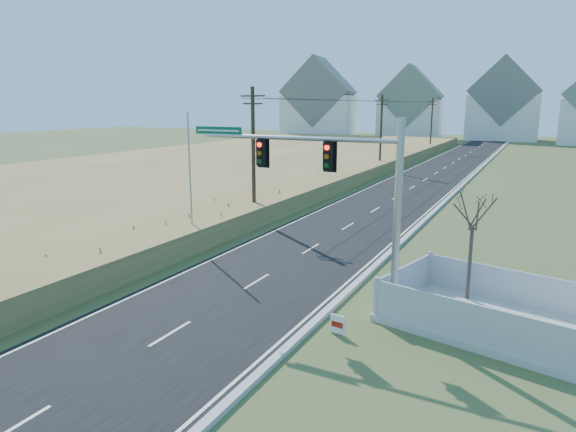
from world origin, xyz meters
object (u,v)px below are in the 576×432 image
object	(u,v)px
traffic_signal_mast	(349,195)
open_sign	(338,324)
fence_enclosure	(487,318)
bare_tree	(474,209)
flagpole	(191,194)

from	to	relation	value
traffic_signal_mast	open_sign	size ratio (longest dim) A/B	13.52
open_sign	traffic_signal_mast	bearing A→B (deg)	112.06
fence_enclosure	open_sign	distance (m)	5.50
open_sign	bare_tree	world-z (taller)	bare_tree
fence_enclosure	bare_tree	size ratio (longest dim) A/B	1.62
traffic_signal_mast	fence_enclosure	world-z (taller)	traffic_signal_mast
open_sign	flagpole	bearing A→B (deg)	157.47
traffic_signal_mast	flagpole	size ratio (longest dim) A/B	1.24
traffic_signal_mast	bare_tree	size ratio (longest dim) A/B	1.92
traffic_signal_mast	bare_tree	distance (m)	4.92
open_sign	bare_tree	xyz separation A→B (m)	(3.65, 4.85, 3.53)
bare_tree	flagpole	bearing A→B (deg)	171.66
fence_enclosure	bare_tree	world-z (taller)	bare_tree
open_sign	flagpole	world-z (taller)	flagpole
open_sign	fence_enclosure	bearing A→B (deg)	42.87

